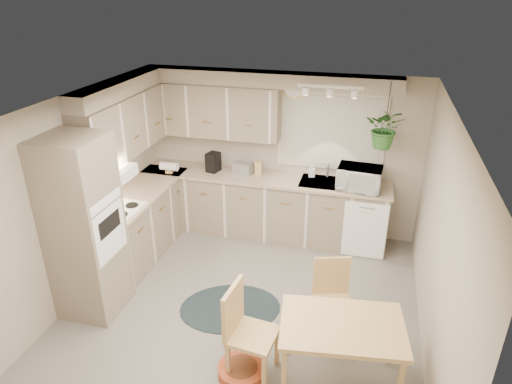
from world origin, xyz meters
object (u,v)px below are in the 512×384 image
Objects in this scene: chair_back at (334,303)px; pet_bed at (241,371)px; dining_table at (340,354)px; braided_rug at (230,308)px; microwave at (359,176)px; chair_left at (253,333)px.

chair_back is 1.89× the size of pet_bed.
dining_table is 2.40× the size of pet_bed.
microwave is (1.29, 1.72, 1.13)m from braided_rug.
dining_table reaches higher than pet_bed.
dining_table is 0.83m from chair_left.
microwave reaches higher than pet_bed.
microwave is at bearing 53.02° from braided_rug.
microwave reaches higher than braided_rug.
braided_rug is at bearing 114.07° from pet_bed.
chair_left reaches higher than chair_back.
chair_back is 1.17m from pet_bed.
dining_table is 0.97m from pet_bed.
chair_left is at bearing -174.26° from dining_table.
chair_back is 1.28m from braided_rug.
braided_rug is 2.05× the size of microwave.
chair_back is at bearing 44.78° from pet_bed.
chair_back is (0.69, 0.70, -0.04)m from chair_left.
chair_left is 2.76m from microwave.
microwave reaches higher than chair_left.
chair_back is 1.52× the size of microwave.
braided_rug is (-1.20, 0.15, -0.43)m from chair_back.
microwave is at bearing -110.95° from chair_back.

